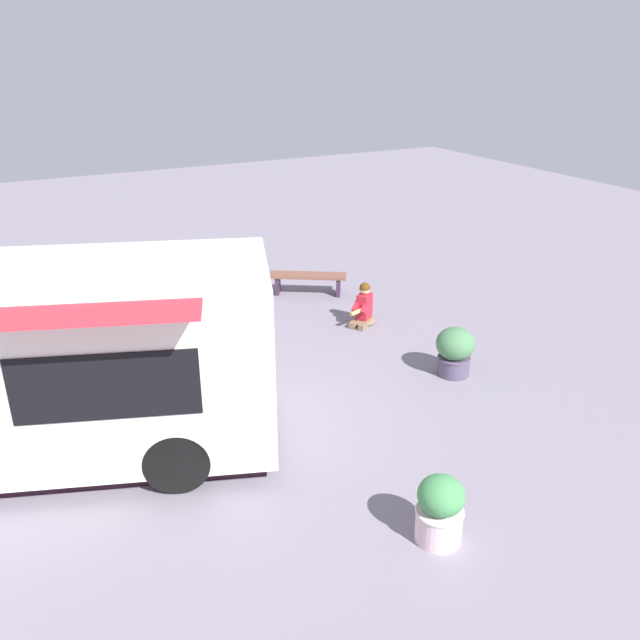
# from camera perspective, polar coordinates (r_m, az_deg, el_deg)

# --- Properties ---
(ground_plane) EXTENTS (40.00, 40.00, 0.00)m
(ground_plane) POSITION_cam_1_polar(r_m,az_deg,el_deg) (10.08, -14.17, -7.93)
(ground_plane) COLOR gray
(food_truck) EXTENTS (4.16, 5.82, 2.57)m
(food_truck) POSITION_cam_1_polar(r_m,az_deg,el_deg) (8.92, -21.31, -4.05)
(food_truck) COLOR white
(food_truck) RESTS_ON ground_plane
(person_customer) EXTENTS (0.67, 0.78, 0.84)m
(person_customer) POSITION_cam_1_polar(r_m,az_deg,el_deg) (12.68, 3.82, 1.03)
(person_customer) COLOR #7D6248
(person_customer) RESTS_ON ground_plane
(planter_flowering_near) EXTENTS (0.63, 0.63, 0.83)m
(planter_flowering_near) POSITION_cam_1_polar(r_m,az_deg,el_deg) (10.90, 11.68, -2.60)
(planter_flowering_near) COLOR #4E435D
(planter_flowering_near) RESTS_ON ground_plane
(planter_flowering_far) EXTENTS (0.54, 0.54, 0.81)m
(planter_flowering_far) POSITION_cam_1_polar(r_m,az_deg,el_deg) (7.49, 10.42, -15.92)
(planter_flowering_far) COLOR beige
(planter_flowering_far) RESTS_ON ground_plane
(plaza_bench) EXTENTS (1.22, 1.61, 0.46)m
(plaza_bench) POSITION_cam_1_polar(r_m,az_deg,el_deg) (14.19, -1.06, 3.60)
(plaza_bench) COLOR brown
(plaza_bench) RESTS_ON ground_plane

